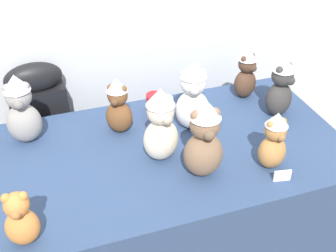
{
  "coord_description": "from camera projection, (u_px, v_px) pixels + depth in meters",
  "views": [
    {
      "loc": [
        -0.46,
        -1.13,
        1.93
      ],
      "look_at": [
        0.0,
        0.25,
        0.9
      ],
      "focal_mm": 45.64,
      "sensor_mm": 36.0,
      "label": 1
    }
  ],
  "objects": [
    {
      "name": "teddy_bear_charcoal",
      "position": [
        281.0,
        87.0,
        1.99
      ],
      "size": [
        0.17,
        0.16,
        0.3
      ],
      "rotation": [
        0.0,
        0.0,
        0.45
      ],
      "color": "#383533",
      "rests_on": "display_table"
    },
    {
      "name": "teddy_bear_ash",
      "position": [
        21.0,
        110.0,
        1.81
      ],
      "size": [
        0.16,
        0.14,
        0.33
      ],
      "rotation": [
        0.0,
        0.0,
        -0.08
      ],
      "color": "gray",
      "rests_on": "display_table"
    },
    {
      "name": "teddy_bear_cream",
      "position": [
        161.0,
        126.0,
        1.71
      ],
      "size": [
        0.18,
        0.16,
        0.33
      ],
      "rotation": [
        0.0,
        0.0,
        0.24
      ],
      "color": "beige",
      "rests_on": "display_table"
    },
    {
      "name": "teddy_bear_mocha",
      "position": [
        204.0,
        140.0,
        1.62
      ],
      "size": [
        0.16,
        0.14,
        0.35
      ],
      "rotation": [
        0.0,
        0.0,
        -0.06
      ],
      "color": "#7F6047",
      "rests_on": "display_table"
    },
    {
      "name": "party_cup_red",
      "position": [
        155.0,
        105.0,
        2.04
      ],
      "size": [
        0.08,
        0.08,
        0.11
      ],
      "primitive_type": "cylinder",
      "color": "red",
      "rests_on": "display_table"
    },
    {
      "name": "teddy_bear_cocoa",
      "position": [
        246.0,
        74.0,
        2.14
      ],
      "size": [
        0.15,
        0.14,
        0.27
      ],
      "rotation": [
        0.0,
        0.0,
        0.39
      ],
      "color": "#4C3323",
      "rests_on": "display_table"
    },
    {
      "name": "teddy_bear_caramel",
      "position": [
        274.0,
        141.0,
        1.68
      ],
      "size": [
        0.13,
        0.11,
        0.26
      ],
      "rotation": [
        0.0,
        0.0,
        0.1
      ],
      "color": "#B27A42",
      "rests_on": "display_table"
    },
    {
      "name": "teddy_bear_chestnut",
      "position": [
        118.0,
        106.0,
        1.88
      ],
      "size": [
        0.16,
        0.15,
        0.27
      ],
      "rotation": [
        0.0,
        0.0,
        -0.57
      ],
      "color": "brown",
      "rests_on": "display_table"
    },
    {
      "name": "teddy_bear_snow",
      "position": [
        193.0,
        96.0,
        1.89
      ],
      "size": [
        0.18,
        0.16,
        0.34
      ],
      "rotation": [
        0.0,
        0.0,
        -0.24
      ],
      "color": "white",
      "rests_on": "display_table"
    },
    {
      "name": "display_table",
      "position": [
        168.0,
        212.0,
        2.08
      ],
      "size": [
        1.56,
        0.85,
        0.78
      ],
      "primitive_type": "cube",
      "color": "navy",
      "rests_on": "ground_plane"
    },
    {
      "name": "teddy_bear_ginger",
      "position": [
        21.0,
        220.0,
        1.38
      ],
      "size": [
        0.12,
        0.11,
        0.22
      ],
      "rotation": [
        0.0,
        0.0,
        -0.14
      ],
      "color": "#D17F3D",
      "rests_on": "display_table"
    },
    {
      "name": "instrument_case",
      "position": [
        47.0,
        147.0,
        2.31
      ],
      "size": [
        0.29,
        0.14,
        1.01
      ],
      "rotation": [
        0.0,
        0.0,
        0.08
      ],
      "color": "black",
      "rests_on": "ground_plane"
    },
    {
      "name": "name_card_front_left",
      "position": [
        282.0,
        176.0,
        1.67
      ],
      "size": [
        0.07,
        0.02,
        0.05
      ],
      "primitive_type": "cube",
      "rotation": [
        0.0,
        0.0,
        -0.18
      ],
      "color": "white",
      "rests_on": "display_table"
    }
  ]
}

